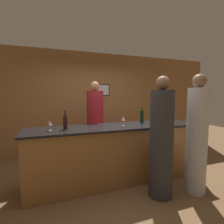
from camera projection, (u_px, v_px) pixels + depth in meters
name	position (u px, v px, depth m)	size (l,w,h in m)	color
ground_plane	(117.00, 179.00, 3.32)	(14.00, 14.00, 0.00)	brown
back_wall	(92.00, 102.00, 5.04)	(8.00, 0.08, 2.80)	olive
bar_counter	(117.00, 153.00, 3.27)	(3.24, 0.78, 1.03)	brown
bartender	(95.00, 126.00, 4.04)	(0.38, 0.38, 1.91)	maroon
guest_0	(197.00, 138.00, 2.81)	(0.32, 0.32, 1.92)	#B2B2B7
guest_1	(161.00, 142.00, 2.71)	(0.36, 0.36, 1.88)	#2D2D33
wine_bottle_0	(142.00, 116.00, 3.68)	(0.07, 0.07, 0.31)	black
wine_bottle_1	(157.00, 118.00, 3.57)	(0.07, 0.07, 0.27)	black
wine_bottle_2	(65.00, 122.00, 2.91)	(0.07, 0.07, 0.31)	black
wine_glass_0	(123.00, 119.00, 3.18)	(0.07, 0.07, 0.17)	silver
wine_glass_1	(154.00, 120.00, 3.10)	(0.08, 0.08, 0.17)	silver
wine_glass_2	(50.00, 123.00, 2.78)	(0.06, 0.06, 0.16)	silver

